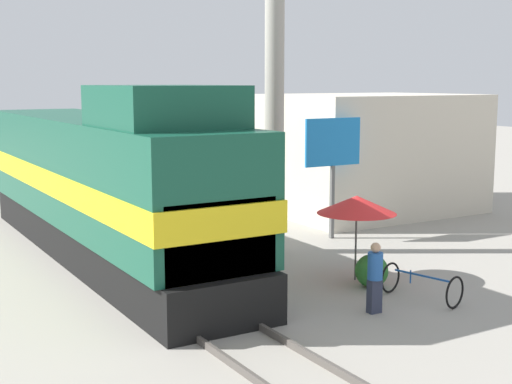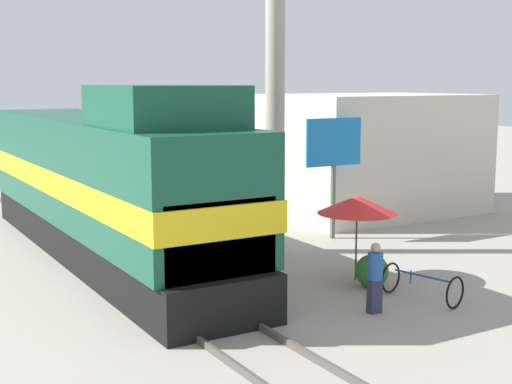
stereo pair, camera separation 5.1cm
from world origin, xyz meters
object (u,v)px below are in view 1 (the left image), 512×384
utility_pole (275,62)px  vendor_umbrella (357,205)px  billboard_sign (333,149)px  person_bystander (375,275)px  bicycle (421,284)px  locomotive (106,185)px

utility_pole → vendor_umbrella: 5.26m
utility_pole → billboard_sign: (2.63, 0.61, -2.73)m
utility_pole → billboard_sign: bearing=13.1°
vendor_umbrella → person_bystander: size_ratio=1.39×
bicycle → utility_pole: bearing=-100.3°
billboard_sign → person_bystander: 7.96m
locomotive → bicycle: locomotive is taller
utility_pole → person_bystander: size_ratio=7.04×
locomotive → bicycle: size_ratio=8.12×
utility_pole → billboard_sign: utility_pole is taller
billboard_sign → bicycle: (-2.25, -6.54, -2.56)m
vendor_umbrella → locomotive: bearing=131.9°
locomotive → billboard_sign: 7.40m
locomotive → vendor_umbrella: bearing=-48.1°
billboard_sign → person_bystander: size_ratio=2.46×
utility_pole → person_bystander: bearing=-100.8°
vendor_umbrella → person_bystander: (-1.32, -2.33, -1.13)m
billboard_sign → bicycle: 7.37m
billboard_sign → vendor_umbrella: bearing=-119.6°
utility_pole → bicycle: bearing=-86.3°
billboard_sign → bicycle: size_ratio=2.05×
locomotive → vendor_umbrella: 7.21m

